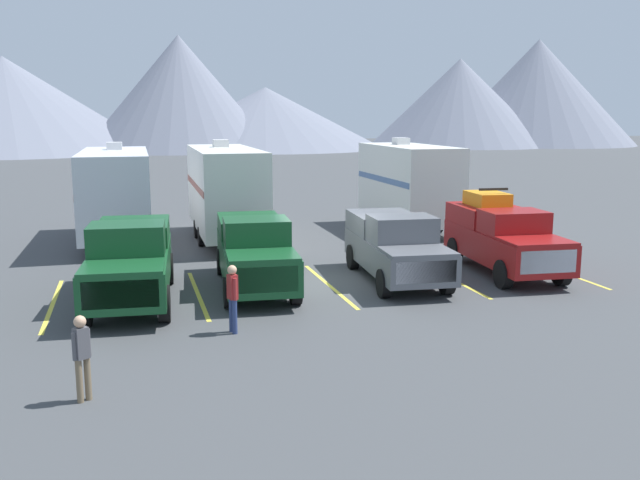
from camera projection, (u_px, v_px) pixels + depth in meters
ground_plane at (324, 281)px, 21.04m from camera, size 240.00×240.00×0.00m
pickup_truck_a at (130, 259)px, 18.63m from camera, size 2.54×5.99×2.24m
pickup_truck_b at (254, 250)px, 20.17m from camera, size 2.44×5.92×2.14m
pickup_truck_c at (395, 245)px, 21.13m from camera, size 2.48×5.59×2.07m
pickup_truck_d at (502, 235)px, 22.18m from camera, size 2.49×5.64×2.64m
lot_stripe_a at (53, 304)px, 18.50m from camera, size 0.12×5.50×0.01m
lot_stripe_b at (198, 294)px, 19.53m from camera, size 0.12×5.50×0.01m
lot_stripe_c at (329, 285)px, 20.55m from camera, size 0.12×5.50×0.01m
lot_stripe_d at (447, 277)px, 21.58m from camera, size 0.12×5.50×0.01m
lot_stripe_e at (555, 270)px, 22.60m from camera, size 0.12×5.50×0.01m
camper_trailer_a at (116, 191)px, 27.08m from camera, size 2.63×9.01×3.92m
camper_trailer_b at (225, 189)px, 27.45m from camera, size 2.49×8.96×4.01m
camper_trailer_c at (408, 183)px, 29.94m from camera, size 2.56×7.74×4.01m
person_a at (233, 294)px, 15.92m from camera, size 0.25×0.35×1.62m
person_b at (82, 352)px, 12.09m from camera, size 0.31×0.28×1.58m
mountain_ridge at (158, 101)px, 99.36m from camera, size 154.91×44.14×17.37m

